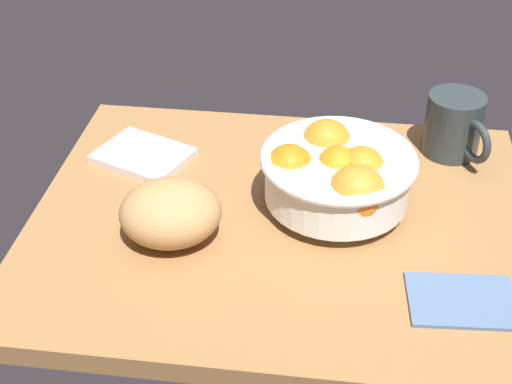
{
  "coord_description": "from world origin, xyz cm",
  "views": [
    {
      "loc": [
        6.9,
        -80.55,
        62.03
      ],
      "look_at": [
        -3.39,
        -1.56,
        5.0
      ],
      "focal_mm": 51.37,
      "sensor_mm": 36.0,
      "label": 1
    }
  ],
  "objects_px": {
    "fruit_bowl": "(337,173)",
    "napkin_spare": "(143,156)",
    "mug": "(455,126)",
    "napkin_folded": "(463,299)",
    "bread_loaf": "(170,213)"
  },
  "relations": [
    {
      "from": "napkin_spare",
      "to": "mug",
      "type": "distance_m",
      "value": 0.48
    },
    {
      "from": "napkin_spare",
      "to": "mug",
      "type": "bearing_deg",
      "value": 9.7
    },
    {
      "from": "fruit_bowl",
      "to": "bread_loaf",
      "type": "bearing_deg",
      "value": -155.59
    },
    {
      "from": "fruit_bowl",
      "to": "napkin_folded",
      "type": "relative_size",
      "value": 1.66
    },
    {
      "from": "bread_loaf",
      "to": "mug",
      "type": "height_order",
      "value": "mug"
    },
    {
      "from": "fruit_bowl",
      "to": "napkin_spare",
      "type": "relative_size",
      "value": 1.6
    },
    {
      "from": "bread_loaf",
      "to": "mug",
      "type": "xyz_separation_m",
      "value": [
        0.39,
        0.26,
        0.01
      ]
    },
    {
      "from": "napkin_folded",
      "to": "mug",
      "type": "distance_m",
      "value": 0.34
    },
    {
      "from": "napkin_folded",
      "to": "napkin_spare",
      "type": "distance_m",
      "value": 0.53
    },
    {
      "from": "fruit_bowl",
      "to": "mug",
      "type": "xyz_separation_m",
      "value": [
        0.17,
        0.17,
        -0.01
      ]
    },
    {
      "from": "mug",
      "to": "napkin_spare",
      "type": "bearing_deg",
      "value": -170.3
    },
    {
      "from": "fruit_bowl",
      "to": "napkin_spare",
      "type": "height_order",
      "value": "fruit_bowl"
    },
    {
      "from": "fruit_bowl",
      "to": "mug",
      "type": "relative_size",
      "value": 1.75
    },
    {
      "from": "mug",
      "to": "napkin_folded",
      "type": "bearing_deg",
      "value": -92.3
    },
    {
      "from": "bread_loaf",
      "to": "napkin_spare",
      "type": "height_order",
      "value": "bread_loaf"
    }
  ]
}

